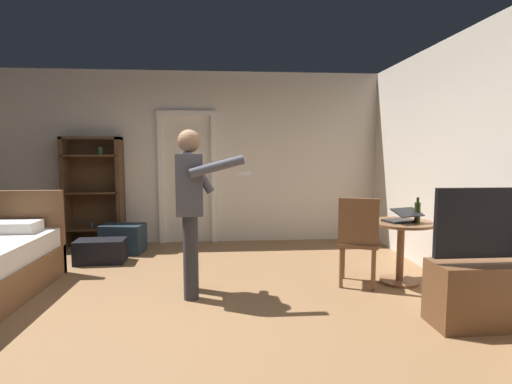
# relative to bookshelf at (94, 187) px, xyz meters

# --- Properties ---
(ground_plane) EXTENTS (6.91, 6.91, 0.00)m
(ground_plane) POSITION_rel_bookshelf_xyz_m (1.41, -2.74, -0.93)
(ground_plane) COLOR olive
(wall_back) EXTENTS (6.52, 0.12, 2.76)m
(wall_back) POSITION_rel_bookshelf_xyz_m (1.41, 0.23, 0.45)
(wall_back) COLOR silver
(wall_back) RESTS_ON ground_plane
(wall_right) EXTENTS (0.12, 6.05, 2.76)m
(wall_right) POSITION_rel_bookshelf_xyz_m (4.61, -2.74, 0.45)
(wall_right) COLOR silver
(wall_right) RESTS_ON ground_plane
(doorway_frame) EXTENTS (0.93, 0.08, 2.13)m
(doorway_frame) POSITION_rel_bookshelf_xyz_m (1.43, 0.15, 0.30)
(doorway_frame) COLOR white
(doorway_frame) RESTS_ON ground_plane
(bookshelf) EXTENTS (0.88, 0.32, 1.71)m
(bookshelf) POSITION_rel_bookshelf_xyz_m (0.00, 0.00, 0.00)
(bookshelf) COLOR #4C331E
(bookshelf) RESTS_ON ground_plane
(tv_flatscreen) EXTENTS (1.01, 0.40, 1.19)m
(tv_flatscreen) POSITION_rel_bookshelf_xyz_m (4.25, -3.24, -0.57)
(tv_flatscreen) COLOR brown
(tv_flatscreen) RESTS_ON ground_plane
(side_table) EXTENTS (0.72, 0.72, 0.70)m
(side_table) POSITION_rel_bookshelf_xyz_m (4.00, -2.10, -0.45)
(side_table) COLOR brown
(side_table) RESTS_ON ground_plane
(laptop) EXTENTS (0.41, 0.41, 0.16)m
(laptop) POSITION_rel_bookshelf_xyz_m (3.98, -2.14, -0.17)
(laptop) COLOR black
(laptop) RESTS_ON side_table
(bottle_on_table) EXTENTS (0.06, 0.06, 0.28)m
(bottle_on_table) POSITION_rel_bookshelf_xyz_m (4.14, -2.18, -0.11)
(bottle_on_table) COLOR #22360D
(bottle_on_table) RESTS_ON side_table
(wooden_chair) EXTENTS (0.54, 0.54, 0.99)m
(wooden_chair) POSITION_rel_bookshelf_xyz_m (3.48, -2.18, -0.38)
(wooden_chair) COLOR brown
(wooden_chair) RESTS_ON ground_plane
(person_blue_shirt) EXTENTS (0.75, 0.63, 1.70)m
(person_blue_shirt) POSITION_rel_bookshelf_xyz_m (1.69, -2.29, 0.07)
(person_blue_shirt) COLOR #333338
(person_blue_shirt) RESTS_ON ground_plane
(suitcase_dark) EXTENTS (0.64, 0.47, 0.42)m
(suitcase_dark) POSITION_rel_bookshelf_xyz_m (0.54, -0.47, -0.72)
(suitcase_dark) COLOR #1E2D38
(suitcase_dark) RESTS_ON ground_plane
(suitcase_small) EXTENTS (0.65, 0.39, 0.31)m
(suitcase_small) POSITION_rel_bookshelf_xyz_m (0.37, -0.98, -0.77)
(suitcase_small) COLOR black
(suitcase_small) RESTS_ON ground_plane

